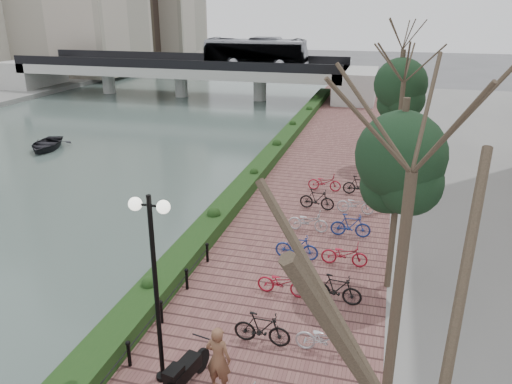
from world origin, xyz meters
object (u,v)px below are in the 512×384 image
at_px(lamppost, 153,253).
at_px(motorcycle, 186,370).
at_px(boat, 46,144).
at_px(pedestrian, 218,359).

bearing_deg(lamppost, motorcycle, -13.18).
bearing_deg(boat, lamppost, -62.82).
xyz_separation_m(lamppost, motorcycle, (0.73, -0.17, -3.11)).
bearing_deg(motorcycle, boat, 145.06).
height_order(motorcycle, boat, motorcycle).
relative_size(motorcycle, boat, 0.46).
height_order(lamppost, boat, lamppost).
xyz_separation_m(pedestrian, boat, (-19.64, 19.51, -1.00)).
xyz_separation_m(lamppost, boat, (-18.11, 19.54, -3.75)).
bearing_deg(pedestrian, lamppost, 6.30).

